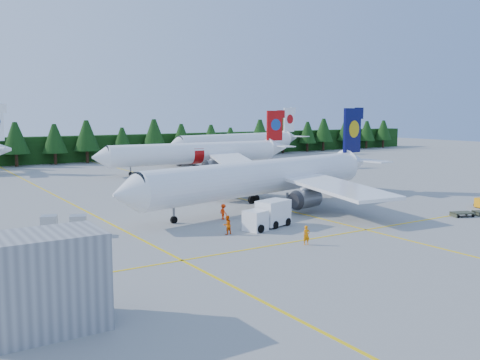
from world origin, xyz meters
TOP-DOWN VIEW (x-y plane):
  - ground at (0.00, 0.00)m, footprint 320.00×320.00m
  - taxi_stripe_a at (-14.00, 20.00)m, footprint 0.25×120.00m
  - taxi_stripe_b at (6.00, 20.00)m, footprint 0.25×120.00m
  - taxi_stripe_cross at (0.00, -6.00)m, footprint 80.00×0.25m
  - treeline_hedge at (0.00, 82.00)m, footprint 220.00×4.00m
  - terminal_building at (-26.00, -14.00)m, footprint 6.00×4.00m
  - airliner_navy at (3.90, 9.56)m, footprint 40.74×33.19m
  - airliner_red at (15.56, 48.49)m, footprint 40.36×33.20m
  - airliner_far_right at (39.73, 71.76)m, footprint 43.00×12.02m
  - service_truck at (-1.53, 0.08)m, footprint 5.79×3.40m
  - uld_pair at (-19.41, 7.57)m, footprint 4.79×3.54m
  - crew_a at (-2.70, -7.39)m, footprint 0.69×0.53m
  - crew_b at (-6.40, -0.29)m, footprint 0.98×0.82m
  - crew_c at (-3.05, 5.96)m, footprint 0.52×0.73m

SIDE VIEW (x-z plane):
  - ground at x=0.00m, z-range 0.00..0.00m
  - taxi_stripe_a at x=-14.00m, z-range 0.00..0.01m
  - taxi_stripe_b at x=6.00m, z-range 0.00..0.01m
  - taxi_stripe_cross at x=0.00m, z-range 0.00..0.01m
  - crew_c at x=-3.05m, z-range 0.00..1.67m
  - crew_a at x=-2.70m, z-range 0.00..1.68m
  - crew_b at x=-6.40m, z-range 0.00..1.81m
  - uld_pair at x=-19.41m, z-range 0.28..1.86m
  - service_truck at x=-1.53m, z-range -0.01..2.62m
  - terminal_building at x=-26.00m, z-range 0.00..5.20m
  - treeline_hedge at x=0.00m, z-range 0.00..6.00m
  - airliner_red at x=15.56m, z-range -2.34..9.39m
  - airliner_navy at x=3.90m, z-range -2.39..9.59m
  - airliner_far_right at x=39.73m, z-range -2.35..10.27m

